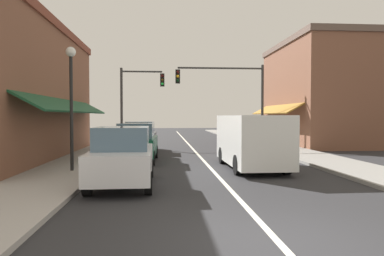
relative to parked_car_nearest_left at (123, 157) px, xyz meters
The scene contains 13 objects.
ground_plane 13.20m from the parked_car_nearest_left, 76.37° to the left, with size 80.00×80.00×0.00m, color #28282B.
sidewalk_left 13.05m from the parked_car_nearest_left, 100.61° to the left, with size 2.60×56.00×0.12m, color #A39E99.
sidewalk_right 15.44m from the parked_car_nearest_left, 56.09° to the left, with size 2.60×56.00×0.12m, color gray.
lane_center_stripe 13.20m from the parked_car_nearest_left, 76.37° to the left, with size 0.14×52.00×0.01m, color silver.
storefront_left_block 9.21m from the parked_car_nearest_left, 130.15° to the left, with size 5.40×14.20×6.56m.
storefront_right_block 19.83m from the parked_car_nearest_left, 48.97° to the left, with size 7.27×10.20×7.52m.
parked_car_nearest_left is the anchor object (origin of this frame).
parked_car_second_left 5.73m from the parked_car_nearest_left, 89.90° to the left, with size 1.87×4.15×1.77m.
parked_car_third_left 10.35m from the parked_car_nearest_left, 90.62° to the left, with size 1.87×4.14×1.77m.
van_in_lane 5.73m from the parked_car_nearest_left, 34.64° to the left, with size 2.05×5.20×2.12m.
traffic_signal_mast_arm 14.52m from the parked_car_nearest_left, 66.00° to the left, with size 5.96×0.50×5.54m.
traffic_signal_left_corner 15.06m from the parked_car_nearest_left, 92.62° to the left, with size 3.11×0.50×5.48m.
street_lamp_left_near 3.92m from the parked_car_nearest_left, 130.44° to the left, with size 0.36×0.36×4.58m.
Camera 1 is at (-1.90, -5.68, 2.09)m, focal length 33.78 mm.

